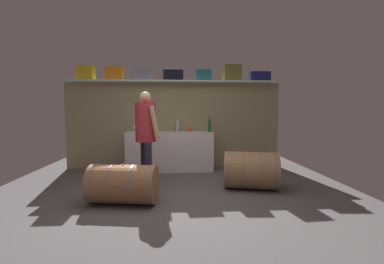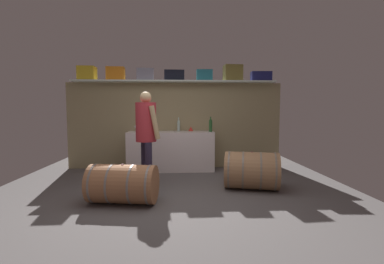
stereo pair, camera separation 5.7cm
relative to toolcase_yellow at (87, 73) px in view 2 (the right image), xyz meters
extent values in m
cube|color=#575352|center=(1.89, -1.72, -2.10)|extent=(5.98, 8.18, 0.02)
cube|color=#998B64|center=(1.89, 0.15, -1.14)|extent=(4.78, 0.10, 1.92)
cube|color=silver|center=(1.89, 0.00, -0.16)|extent=(4.40, 0.40, 0.03)
cube|color=yellow|center=(0.00, 0.00, 0.00)|extent=(0.36, 0.29, 0.29)
cube|color=orange|center=(0.61, 0.00, -0.01)|extent=(0.39, 0.29, 0.28)
cube|color=gray|center=(1.25, 0.00, -0.02)|extent=(0.39, 0.32, 0.25)
cube|color=black|center=(1.87, 0.00, -0.03)|extent=(0.44, 0.19, 0.23)
cube|color=#207082|center=(2.53, 0.00, -0.03)|extent=(0.36, 0.27, 0.24)
cube|color=olive|center=(3.16, 0.00, 0.03)|extent=(0.41, 0.32, 0.35)
cube|color=navy|center=(3.79, 0.00, -0.04)|extent=(0.45, 0.26, 0.21)
cube|color=white|center=(1.79, -0.17, -1.67)|extent=(1.84, 0.53, 0.85)
cylinder|color=#ACC8BD|center=(1.96, -0.04, -1.15)|extent=(0.06, 0.06, 0.20)
sphere|color=#ACC8BD|center=(1.96, -0.04, -1.04)|extent=(0.06, 0.06, 0.06)
cylinder|color=#ACC8BD|center=(1.96, -0.04, -0.99)|extent=(0.02, 0.02, 0.08)
cylinder|color=#27582A|center=(2.64, -0.29, -1.14)|extent=(0.07, 0.07, 0.22)
sphere|color=#27582A|center=(2.64, -0.29, -1.01)|extent=(0.07, 0.07, 0.07)
cylinder|color=#27582A|center=(2.64, -0.29, -0.96)|extent=(0.03, 0.03, 0.08)
cylinder|color=white|center=(1.05, -0.11, -1.25)|extent=(0.07, 0.07, 0.00)
cylinder|color=white|center=(1.05, -0.11, -1.21)|extent=(0.01, 0.01, 0.07)
sphere|color=white|center=(1.05, -0.11, -1.14)|extent=(0.08, 0.08, 0.08)
sphere|color=maroon|center=(1.05, -0.11, -1.16)|extent=(0.05, 0.05, 0.05)
cone|color=red|center=(2.23, -0.02, -1.20)|extent=(0.11, 0.11, 0.10)
cylinder|color=#A0744E|center=(3.17, -1.65, -1.78)|extent=(1.00, 0.80, 0.61)
cylinder|color=gray|center=(2.81, -1.57, -1.78)|extent=(0.18, 0.61, 0.62)
cylinder|color=gray|center=(3.03, -1.62, -1.78)|extent=(0.18, 0.61, 0.62)
cylinder|color=gray|center=(3.30, -1.69, -1.78)|extent=(0.18, 0.61, 0.62)
cylinder|color=gray|center=(3.52, -1.74, -1.78)|extent=(0.18, 0.61, 0.62)
cylinder|color=#8F4E50|center=(3.17, -1.65, -1.47)|extent=(0.04, 0.04, 0.01)
cylinder|color=#9F6844|center=(1.17, -2.25, -1.82)|extent=(1.00, 0.67, 0.54)
cylinder|color=gray|center=(0.78, -2.19, -1.82)|extent=(0.11, 0.55, 0.55)
cylinder|color=gray|center=(1.02, -2.23, -1.82)|extent=(0.11, 0.55, 0.55)
cylinder|color=gray|center=(1.32, -2.27, -1.82)|extent=(0.11, 0.55, 0.55)
cylinder|color=gray|center=(1.56, -2.31, -1.82)|extent=(0.11, 0.55, 0.55)
cylinder|color=#834552|center=(1.17, -2.25, -1.54)|extent=(0.04, 0.04, 0.01)
cylinder|color=#2D263F|center=(1.46, -1.61, -1.70)|extent=(0.12, 0.12, 0.79)
cylinder|color=#2D263F|center=(1.37, -1.34, -1.70)|extent=(0.12, 0.12, 0.79)
cylinder|color=#B42E38|center=(1.42, -1.47, -0.98)|extent=(0.34, 0.34, 0.65)
sphere|color=tan|center=(1.42, -1.47, -0.57)|extent=(0.19, 0.19, 0.19)
cylinder|color=tan|center=(1.57, -1.63, -0.98)|extent=(0.20, 0.14, 0.55)
cylinder|color=tan|center=(1.44, -1.26, -0.98)|extent=(0.20, 0.14, 0.55)
camera|label=1|loc=(1.90, -6.09, -0.78)|focal=25.75mm
camera|label=2|loc=(1.95, -6.09, -0.78)|focal=25.75mm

